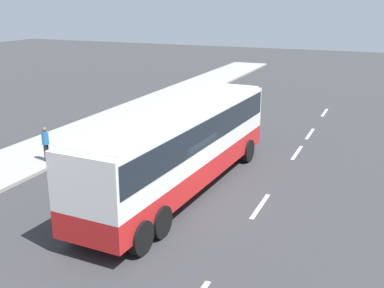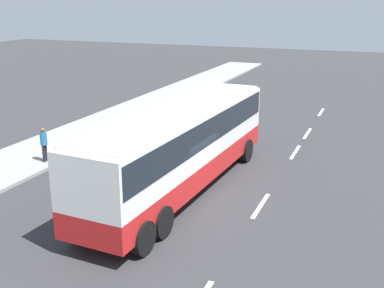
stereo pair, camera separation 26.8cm
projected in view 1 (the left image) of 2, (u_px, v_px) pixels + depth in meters
name	position (u px, v px, depth m)	size (l,w,h in m)	color
ground_plane	(187.00, 199.00, 18.54)	(120.00, 120.00, 0.00)	#333335
sidewalk_curb	(7.00, 166.00, 21.97)	(80.00, 4.00, 0.15)	gray
lane_centreline	(257.00, 211.00, 17.46)	(37.79, 0.16, 0.01)	white
coach_bus	(182.00, 141.00, 18.70)	(12.54, 3.19, 3.46)	red
pedestrian_near_curb	(46.00, 142.00, 22.21)	(0.32, 0.32, 1.65)	black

